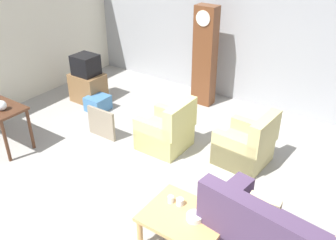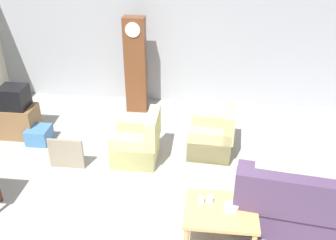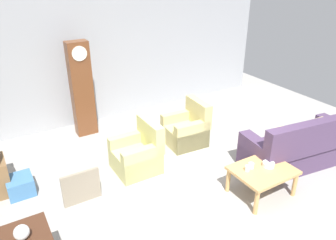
% 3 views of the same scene
% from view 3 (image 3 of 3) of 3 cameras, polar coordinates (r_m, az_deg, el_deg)
% --- Properties ---
extents(ground_plane, '(10.40, 10.40, 0.00)m').
position_cam_3_polar(ground_plane, '(5.61, 5.15, -12.25)').
color(ground_plane, '#999691').
extents(garage_door_wall, '(8.40, 0.16, 3.20)m').
position_cam_3_polar(garage_door_wall, '(7.84, -10.15, 11.75)').
color(garage_door_wall, '#9EA0A5').
rests_on(garage_door_wall, ground_plane).
extents(couch_floral, '(2.20, 1.14, 1.04)m').
position_cam_3_polar(couch_floral, '(6.54, 22.07, -4.57)').
color(couch_floral, '#4C3856').
rests_on(couch_floral, ground_plane).
extents(armchair_olive_near, '(0.79, 0.76, 0.92)m').
position_cam_3_polar(armchair_olive_near, '(5.98, -5.30, -6.05)').
color(armchair_olive_near, '#CCC67A').
rests_on(armchair_olive_near, ground_plane).
extents(armchair_olive_far, '(0.84, 0.81, 0.92)m').
position_cam_3_polar(armchair_olive_far, '(6.81, 3.29, -1.74)').
color(armchair_olive_far, tan).
rests_on(armchair_olive_far, ground_plane).
extents(coffee_table_wood, '(0.96, 0.76, 0.48)m').
position_cam_3_polar(coffee_table_wood, '(5.52, 16.24, -8.83)').
color(coffee_table_wood, tan).
rests_on(coffee_table_wood, ground_plane).
extents(grandfather_clock, '(0.44, 0.30, 2.06)m').
position_cam_3_polar(grandfather_clock, '(7.16, -14.88, 5.20)').
color(grandfather_clock, brown).
rests_on(grandfather_clock, ground_plane).
extents(framed_picture_leaning, '(0.60, 0.05, 0.55)m').
position_cam_3_polar(framed_picture_leaning, '(5.39, -14.95, -11.33)').
color(framed_picture_leaning, gray).
rests_on(framed_picture_leaning, ground_plane).
extents(storage_box_blue, '(0.41, 0.44, 0.30)m').
position_cam_3_polar(storage_box_blue, '(5.98, -24.46, -10.40)').
color(storage_box_blue, teal).
rests_on(storage_box_blue, ground_plane).
extents(glass_dome_cloche, '(0.17, 0.17, 0.17)m').
position_cam_3_polar(glass_dome_cloche, '(3.97, -24.29, -17.51)').
color(glass_dome_cloche, silver).
rests_on(glass_dome_cloche, console_table_dark).
extents(cup_white_porcelain, '(0.07, 0.07, 0.10)m').
position_cam_3_polar(cup_white_porcelain, '(5.35, 13.72, -8.24)').
color(cup_white_porcelain, white).
rests_on(cup_white_porcelain, coffee_table_wood).
extents(cup_blue_rimmed, '(0.09, 0.09, 0.09)m').
position_cam_3_polar(cup_blue_rimmed, '(5.44, 14.37, -7.75)').
color(cup_blue_rimmed, silver).
rests_on(cup_blue_rimmed, coffee_table_wood).
extents(bowl_white_stacked, '(0.19, 0.19, 0.07)m').
position_cam_3_polar(bowl_white_stacked, '(5.56, 17.21, -7.45)').
color(bowl_white_stacked, white).
rests_on(bowl_white_stacked, coffee_table_wood).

